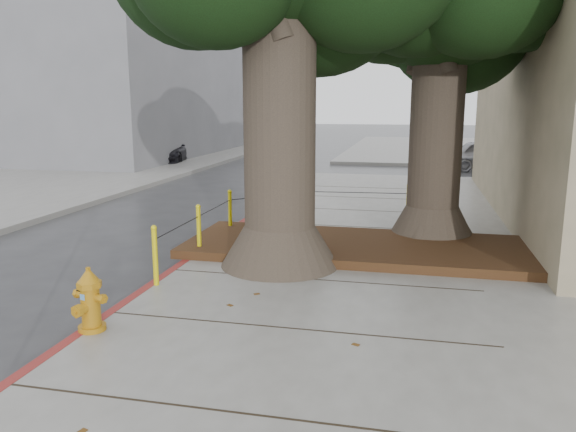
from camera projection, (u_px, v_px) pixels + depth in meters
The scene contains 10 objects.
ground at pixel (253, 336), 7.12m from camera, with size 140.00×140.00×0.00m, color #28282B.
sidewalk_far at pixel (483, 149), 34.50m from camera, with size 16.00×20.00×0.15m, color slate.
curb_red at pixel (184, 266), 9.93m from camera, with size 0.14×26.00×0.16m, color maroon.
planter_bed at pixel (356, 247), 10.61m from camera, with size 6.40×2.60×0.16m, color black.
building_far_grey at pixel (98, 44), 30.18m from camera, with size 12.00×16.00×12.00m, color slate.
building_far_white at pixel (211, 52), 52.30m from camera, with size 12.00×18.00×15.00m, color silver.
bollard_ring at pixel (272, 215), 11.36m from camera, with size 3.79×5.39×0.95m.
fire_hydrant at pixel (90, 300), 6.86m from camera, with size 0.43×0.42×0.81m.
car_silver at pixel (491, 156), 23.99m from camera, with size 1.58×3.93×1.34m, color #A1A1A6.
car_dark at pixel (170, 150), 27.44m from camera, with size 1.77×4.36×1.27m, color black.
Camera 1 is at (1.89, -6.42, 2.92)m, focal length 35.00 mm.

